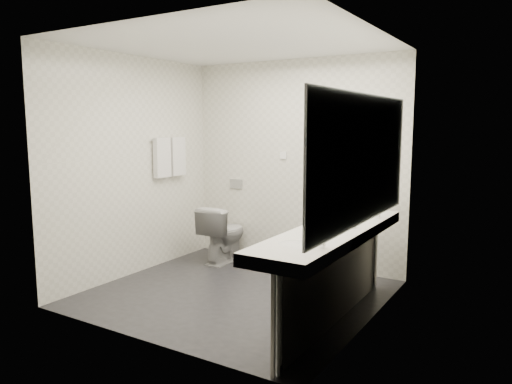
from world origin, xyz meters
The scene contains 30 objects.
floor centered at (0.00, 0.00, 0.00)m, with size 2.80×2.80×0.00m, color #232327.
ceiling centered at (0.00, 0.00, 2.50)m, with size 2.80×2.80×0.00m, color white.
wall_back centered at (0.00, 1.30, 1.25)m, with size 2.80×2.80×0.00m, color white.
wall_front centered at (0.00, -1.30, 1.25)m, with size 2.80×2.80×0.00m, color white.
wall_left centered at (-1.40, 0.00, 1.25)m, with size 2.60×2.60×0.00m, color white.
wall_right centered at (1.40, 0.00, 1.25)m, with size 2.60×2.60×0.00m, color white.
vanity_counter centered at (1.12, -0.20, 0.80)m, with size 0.55×2.20×0.10m, color white.
vanity_panel centered at (1.15, -0.20, 0.38)m, with size 0.03×2.15×0.75m, color gray.
vanity_post_near centered at (1.18, -1.24, 0.38)m, with size 0.06×0.06×0.75m, color silver.
vanity_post_far centered at (1.18, 0.84, 0.38)m, with size 0.06×0.06×0.75m, color silver.
mirror centered at (1.39, -0.20, 1.45)m, with size 0.02×2.20×1.05m, color #B2BCC6.
basin_near centered at (1.12, -0.85, 0.83)m, with size 0.40×0.31×0.05m, color white.
basin_far centered at (1.12, 0.45, 0.83)m, with size 0.40×0.31×0.05m, color white.
faucet_near centered at (1.32, -0.85, 0.92)m, with size 0.04×0.04×0.15m, color silver.
faucet_far centered at (1.32, 0.45, 0.92)m, with size 0.04×0.04×0.15m, color silver.
soap_bottle_a centered at (1.27, -0.08, 0.91)m, with size 0.05×0.05×0.12m, color silver.
soap_bottle_b centered at (1.16, -0.04, 0.90)m, with size 0.07×0.07×0.09m, color silver.
glass_left centered at (1.20, 0.01, 0.91)m, with size 0.06×0.06×0.11m, color silver.
toilet centered at (-0.79, 0.90, 0.36)m, with size 0.40×0.71×0.72m, color white.
flush_plate centered at (-0.85, 1.29, 0.95)m, with size 0.18×0.02×0.12m, color #B2B5BA.
pedal_bin centered at (0.15, 1.04, 0.16)m, with size 0.23×0.23×0.32m, color #B2B5BA.
bin_lid centered at (0.15, 1.04, 0.33)m, with size 0.23×0.23×0.01m, color #B2B5BA.
towel_rail centered at (-1.35, 0.55, 1.55)m, with size 0.02×0.02×0.62m, color silver.
towel_near centered at (-1.34, 0.41, 1.33)m, with size 0.07×0.24×0.48m, color white.
towel_far centered at (-1.34, 0.69, 1.33)m, with size 0.07×0.24×0.48m, color white.
dryer_cradle centered at (0.25, 1.27, 1.50)m, with size 0.10×0.04×0.14m, color #98999D.
dryer_barrel centered at (0.25, 1.20, 1.53)m, with size 0.08×0.08×0.14m, color #98999D.
dryer_cord centered at (0.25, 1.26, 1.25)m, with size 0.02×0.02×0.35m, color black.
switch_plate_a centered at (-0.15, 1.29, 1.35)m, with size 0.09×0.02×0.09m, color white.
switch_plate_b centered at (0.55, 1.29, 1.35)m, with size 0.09×0.02×0.09m, color white.
Camera 1 is at (2.67, -3.97, 1.73)m, focal length 33.84 mm.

